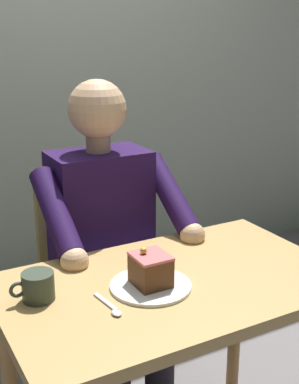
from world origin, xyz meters
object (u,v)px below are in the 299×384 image
at_px(dining_table, 172,310).
at_px(chair, 93,267).
at_px(seated_person, 109,244).
at_px(cake_slice, 151,269).
at_px(dessert_spoon, 111,308).
at_px(coffee_cup, 38,286).

xyz_separation_m(dining_table, chair, (0.00, -0.62, -0.12)).
relative_size(seated_person, cake_slice, 11.15).
height_order(cake_slice, dessert_spoon, cake_slice).
distance_m(chair, cake_slice, 0.69).
bearing_deg(seated_person, cake_slice, 80.27).
bearing_deg(dessert_spoon, chair, -108.45).
bearing_deg(seated_person, coffee_cup, 44.29).
distance_m(dining_table, dessert_spoon, 0.26).
distance_m(dining_table, cake_slice, 0.17).
relative_size(dining_table, cake_slice, 9.07).
height_order(cake_slice, coffee_cup, cake_slice).
height_order(chair, seated_person, seated_person).
relative_size(dining_table, chair, 1.14).
xyz_separation_m(seated_person, dessert_spoon, (0.23, 0.52, 0.06)).
bearing_deg(seated_person, dining_table, 90.00).
distance_m(seated_person, dessert_spoon, 0.57).
distance_m(seated_person, cake_slice, 0.48).
bearing_deg(coffee_cup, chair, -125.16).
bearing_deg(dining_table, chair, -90.00).
height_order(dining_table, cake_slice, cake_slice).
bearing_deg(chair, cake_slice, 82.86).
distance_m(chair, dessert_spoon, 0.76).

